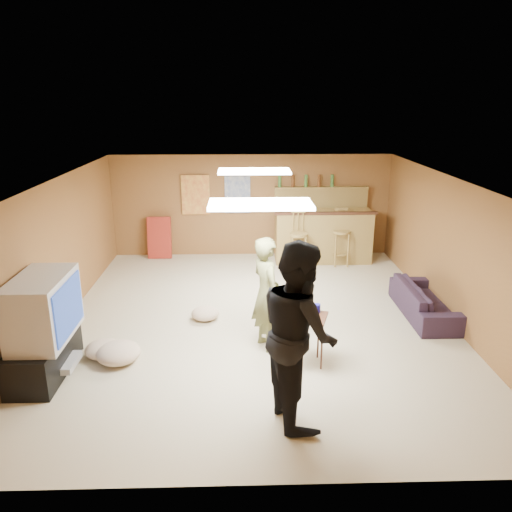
{
  "coord_description": "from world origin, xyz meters",
  "views": [
    {
      "loc": [
        -0.22,
        -7.16,
        3.35
      ],
      "look_at": [
        0.0,
        0.2,
        1.0
      ],
      "focal_mm": 35.0,
      "sensor_mm": 36.0,
      "label": 1
    }
  ],
  "objects_px": {
    "bar_counter": "(323,236)",
    "sofa": "(425,301)",
    "tv_body": "(43,308)",
    "person_black": "(299,332)",
    "tray_table": "(305,340)",
    "person_olive": "(266,294)"
  },
  "relations": [
    {
      "from": "bar_counter",
      "to": "sofa",
      "type": "xyz_separation_m",
      "value": [
        1.2,
        -2.83,
        -0.3
      ]
    },
    {
      "from": "tv_body",
      "to": "sofa",
      "type": "height_order",
      "value": "tv_body"
    },
    {
      "from": "bar_counter",
      "to": "person_black",
      "type": "bearing_deg",
      "value": -101.85
    },
    {
      "from": "tv_body",
      "to": "tray_table",
      "type": "xyz_separation_m",
      "value": [
        3.24,
        0.15,
        -0.56
      ]
    },
    {
      "from": "bar_counter",
      "to": "person_olive",
      "type": "xyz_separation_m",
      "value": [
        -1.39,
        -3.81,
        0.25
      ]
    },
    {
      "from": "bar_counter",
      "to": "person_black",
      "type": "xyz_separation_m",
      "value": [
        -1.13,
        -5.4,
        0.45
      ]
    },
    {
      "from": "sofa",
      "to": "tv_body",
      "type": "bearing_deg",
      "value": 107.03
    },
    {
      "from": "tv_body",
      "to": "bar_counter",
      "type": "relative_size",
      "value": 0.55
    },
    {
      "from": "person_olive",
      "to": "sofa",
      "type": "distance_m",
      "value": 2.82
    },
    {
      "from": "person_olive",
      "to": "person_black",
      "type": "height_order",
      "value": "person_black"
    },
    {
      "from": "tv_body",
      "to": "sofa",
      "type": "distance_m",
      "value": 5.63
    },
    {
      "from": "tv_body",
      "to": "bar_counter",
      "type": "xyz_separation_m",
      "value": [
        4.15,
        4.45,
        -0.35
      ]
    },
    {
      "from": "bar_counter",
      "to": "sofa",
      "type": "height_order",
      "value": "bar_counter"
    },
    {
      "from": "person_black",
      "to": "tray_table",
      "type": "distance_m",
      "value": 1.3
    },
    {
      "from": "person_black",
      "to": "tray_table",
      "type": "bearing_deg",
      "value": -24.4
    },
    {
      "from": "person_black",
      "to": "tray_table",
      "type": "relative_size",
      "value": 2.9
    },
    {
      "from": "person_black",
      "to": "person_olive",
      "type": "bearing_deg",
      "value": -3.9
    },
    {
      "from": "tv_body",
      "to": "person_black",
      "type": "height_order",
      "value": "person_black"
    },
    {
      "from": "bar_counter",
      "to": "sofa",
      "type": "distance_m",
      "value": 3.09
    },
    {
      "from": "person_black",
      "to": "sofa",
      "type": "bearing_deg",
      "value": -55.34
    },
    {
      "from": "person_olive",
      "to": "person_black",
      "type": "relative_size",
      "value": 0.8
    },
    {
      "from": "bar_counter",
      "to": "sofa",
      "type": "relative_size",
      "value": 1.17
    }
  ]
}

